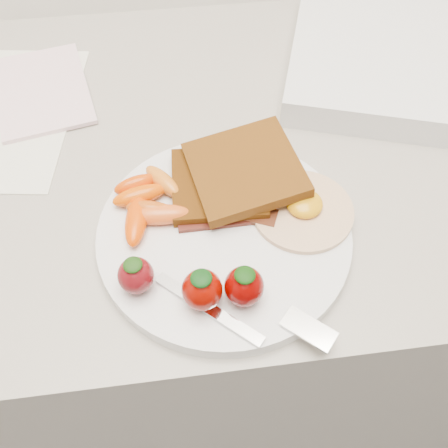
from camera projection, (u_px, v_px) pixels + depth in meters
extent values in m
cube|color=gray|center=(204.00, 302.00, 1.00)|extent=(2.00, 0.60, 0.90)
cylinder|color=white|center=(224.00, 234.00, 0.53)|extent=(0.27, 0.27, 0.02)
cube|color=black|center=(218.00, 184.00, 0.55)|extent=(0.11, 0.11, 0.01)
cube|color=black|center=(245.00, 169.00, 0.55)|extent=(0.13, 0.13, 0.03)
cylinder|color=#F0E1C7|center=(302.00, 210.00, 0.54)|extent=(0.13, 0.13, 0.01)
ellipsoid|color=orange|center=(304.00, 204.00, 0.53)|extent=(0.05, 0.05, 0.02)
cube|color=#330A0C|center=(221.00, 219.00, 0.53)|extent=(0.09, 0.02, 0.00)
cube|color=#3B1609|center=(234.00, 210.00, 0.54)|extent=(0.09, 0.06, 0.00)
cube|color=black|center=(226.00, 202.00, 0.54)|extent=(0.10, 0.05, 0.00)
ellipsoid|color=#E25001|center=(140.00, 195.00, 0.54)|extent=(0.06, 0.03, 0.02)
ellipsoid|color=#BE4C0E|center=(152.00, 210.00, 0.53)|extent=(0.06, 0.04, 0.02)
ellipsoid|color=#E74400|center=(136.00, 220.00, 0.52)|extent=(0.03, 0.07, 0.02)
ellipsoid|color=orange|center=(163.00, 181.00, 0.55)|extent=(0.05, 0.06, 0.02)
ellipsoid|color=#D44003|center=(136.00, 184.00, 0.55)|extent=(0.05, 0.03, 0.02)
ellipsoid|color=#E0581A|center=(160.00, 215.00, 0.53)|extent=(0.07, 0.03, 0.02)
ellipsoid|color=#640C11|center=(136.00, 276.00, 0.47)|extent=(0.04, 0.04, 0.04)
ellipsoid|color=#16370B|center=(133.00, 265.00, 0.46)|extent=(0.02, 0.02, 0.01)
ellipsoid|color=#740700|center=(202.00, 290.00, 0.46)|extent=(0.04, 0.04, 0.04)
ellipsoid|color=black|center=(201.00, 278.00, 0.44)|extent=(0.02, 0.02, 0.01)
ellipsoid|color=#600100|center=(244.00, 286.00, 0.46)|extent=(0.04, 0.04, 0.04)
ellipsoid|color=#0C3207|center=(245.00, 275.00, 0.45)|extent=(0.02, 0.02, 0.01)
cube|color=silver|center=(209.00, 308.00, 0.47)|extent=(0.10, 0.09, 0.00)
cube|color=silver|center=(309.00, 329.00, 0.46)|extent=(0.05, 0.05, 0.00)
cube|color=#F5CCD5|center=(42.00, 90.00, 0.68)|extent=(0.15, 0.19, 0.01)
cube|color=silver|center=(416.00, 64.00, 0.69)|extent=(0.41, 0.37, 0.04)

